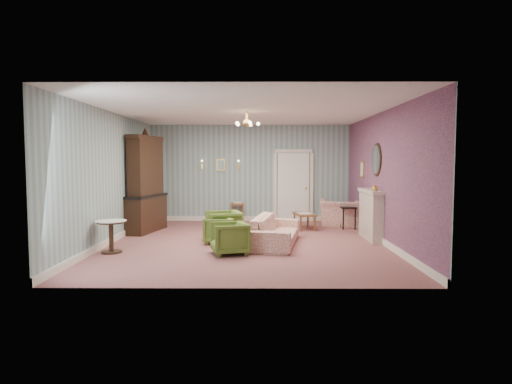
{
  "coord_description": "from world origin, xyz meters",
  "views": [
    {
      "loc": [
        0.28,
        -9.5,
        1.81
      ],
      "look_at": [
        0.2,
        0.4,
        1.1
      ],
      "focal_mm": 30.16,
      "sensor_mm": 36.0,
      "label": 1
    }
  ],
  "objects_px": {
    "olive_chair_a": "(229,237)",
    "coffee_table": "(304,221)",
    "olive_chair_b": "(220,229)",
    "fireplace": "(371,214)",
    "pedestal_table": "(111,237)",
    "sofa_chintz": "(276,225)",
    "side_table_black": "(348,218)",
    "dresser": "(145,181)",
    "olive_chair_c": "(224,225)",
    "wingback_chair": "(341,209)"
  },
  "relations": [
    {
      "from": "olive_chair_c",
      "to": "dresser",
      "type": "relative_size",
      "value": 0.29
    },
    {
      "from": "olive_chair_a",
      "to": "sofa_chintz",
      "type": "height_order",
      "value": "sofa_chintz"
    },
    {
      "from": "olive_chair_c",
      "to": "sofa_chintz",
      "type": "bearing_deg",
      "value": 58.41
    },
    {
      "from": "dresser",
      "to": "fireplace",
      "type": "distance_m",
      "value": 5.66
    },
    {
      "from": "olive_chair_a",
      "to": "dresser",
      "type": "xyz_separation_m",
      "value": [
        -2.34,
        2.71,
        0.96
      ]
    },
    {
      "from": "dresser",
      "to": "olive_chair_b",
      "type": "bearing_deg",
      "value": -25.84
    },
    {
      "from": "side_table_black",
      "to": "olive_chair_b",
      "type": "bearing_deg",
      "value": -147.56
    },
    {
      "from": "fireplace",
      "to": "sofa_chintz",
      "type": "bearing_deg",
      "value": -163.26
    },
    {
      "from": "dresser",
      "to": "olive_chair_a",
      "type": "bearing_deg",
      "value": -37.45
    },
    {
      "from": "olive_chair_a",
      "to": "olive_chair_b",
      "type": "distance_m",
      "value": 1.16
    },
    {
      "from": "sofa_chintz",
      "to": "side_table_black",
      "type": "relative_size",
      "value": 3.61
    },
    {
      "from": "olive_chair_b",
      "to": "pedestal_table",
      "type": "bearing_deg",
      "value": -54.12
    },
    {
      "from": "olive_chair_c",
      "to": "dresser",
      "type": "xyz_separation_m",
      "value": [
        -2.12,
        1.37,
        0.92
      ]
    },
    {
      "from": "fireplace",
      "to": "side_table_black",
      "type": "relative_size",
      "value": 2.35
    },
    {
      "from": "coffee_table",
      "to": "pedestal_table",
      "type": "height_order",
      "value": "pedestal_table"
    },
    {
      "from": "sofa_chintz",
      "to": "fireplace",
      "type": "relative_size",
      "value": 1.54
    },
    {
      "from": "fireplace",
      "to": "coffee_table",
      "type": "xyz_separation_m",
      "value": [
        -1.38,
        1.47,
        -0.36
      ]
    },
    {
      "from": "coffee_table",
      "to": "side_table_black",
      "type": "relative_size",
      "value": 1.42
    },
    {
      "from": "olive_chair_b",
      "to": "olive_chair_c",
      "type": "distance_m",
      "value": 0.23
    },
    {
      "from": "olive_chair_b",
      "to": "fireplace",
      "type": "relative_size",
      "value": 0.47
    },
    {
      "from": "olive_chair_b",
      "to": "dresser",
      "type": "xyz_separation_m",
      "value": [
        -2.07,
        1.59,
        0.98
      ]
    },
    {
      "from": "side_table_black",
      "to": "fireplace",
      "type": "bearing_deg",
      "value": -82.21
    },
    {
      "from": "coffee_table",
      "to": "pedestal_table",
      "type": "distance_m",
      "value": 5.1
    },
    {
      "from": "olive_chair_b",
      "to": "fireplace",
      "type": "height_order",
      "value": "fireplace"
    },
    {
      "from": "wingback_chair",
      "to": "pedestal_table",
      "type": "relative_size",
      "value": 1.74
    },
    {
      "from": "olive_chair_c",
      "to": "wingback_chair",
      "type": "relative_size",
      "value": 0.68
    },
    {
      "from": "olive_chair_a",
      "to": "coffee_table",
      "type": "relative_size",
      "value": 0.82
    },
    {
      "from": "olive_chair_b",
      "to": "wingback_chair",
      "type": "distance_m",
      "value": 4.05
    },
    {
      "from": "coffee_table",
      "to": "pedestal_table",
      "type": "bearing_deg",
      "value": -144.06
    },
    {
      "from": "olive_chair_a",
      "to": "coffee_table",
      "type": "height_order",
      "value": "olive_chair_a"
    },
    {
      "from": "sofa_chintz",
      "to": "wingback_chair",
      "type": "xyz_separation_m",
      "value": [
        1.92,
        2.7,
        0.07
      ]
    },
    {
      "from": "fireplace",
      "to": "side_table_black",
      "type": "xyz_separation_m",
      "value": [
        -0.21,
        1.53,
        -0.28
      ]
    },
    {
      "from": "fireplace",
      "to": "side_table_black",
      "type": "height_order",
      "value": "fireplace"
    },
    {
      "from": "olive_chair_a",
      "to": "wingback_chair",
      "type": "xyz_separation_m",
      "value": [
        2.86,
        3.68,
        0.15
      ]
    },
    {
      "from": "olive_chair_b",
      "to": "olive_chair_a",
      "type": "bearing_deg",
      "value": 23.76
    },
    {
      "from": "olive_chair_b",
      "to": "pedestal_table",
      "type": "relative_size",
      "value": 1.0
    },
    {
      "from": "coffee_table",
      "to": "olive_chair_b",
      "type": "bearing_deg",
      "value": -136.11
    },
    {
      "from": "sofa_chintz",
      "to": "olive_chair_a",
      "type": "bearing_deg",
      "value": 145.92
    },
    {
      "from": "wingback_chair",
      "to": "coffee_table",
      "type": "xyz_separation_m",
      "value": [
        -1.07,
        -0.57,
        -0.28
      ]
    },
    {
      "from": "wingback_chair",
      "to": "pedestal_table",
      "type": "distance_m",
      "value": 6.31
    },
    {
      "from": "olive_chair_b",
      "to": "dresser",
      "type": "distance_m",
      "value": 2.78
    },
    {
      "from": "olive_chair_b",
      "to": "coffee_table",
      "type": "distance_m",
      "value": 2.87
    },
    {
      "from": "olive_chair_c",
      "to": "pedestal_table",
      "type": "xyz_separation_m",
      "value": [
        -2.12,
        -1.22,
        -0.06
      ]
    },
    {
      "from": "olive_chair_c",
      "to": "wingback_chair",
      "type": "bearing_deg",
      "value": 112.87
    },
    {
      "from": "olive_chair_c",
      "to": "side_table_black",
      "type": "bearing_deg",
      "value": 105.75
    },
    {
      "from": "olive_chair_a",
      "to": "coffee_table",
      "type": "distance_m",
      "value": 3.59
    },
    {
      "from": "olive_chair_c",
      "to": "wingback_chair",
      "type": "xyz_separation_m",
      "value": [
        3.09,
        2.34,
        0.11
      ]
    },
    {
      "from": "fireplace",
      "to": "pedestal_table",
      "type": "height_order",
      "value": "fireplace"
    },
    {
      "from": "pedestal_table",
      "to": "sofa_chintz",
      "type": "bearing_deg",
      "value": 14.66
    },
    {
      "from": "coffee_table",
      "to": "olive_chair_c",
      "type": "bearing_deg",
      "value": -138.59
    }
  ]
}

